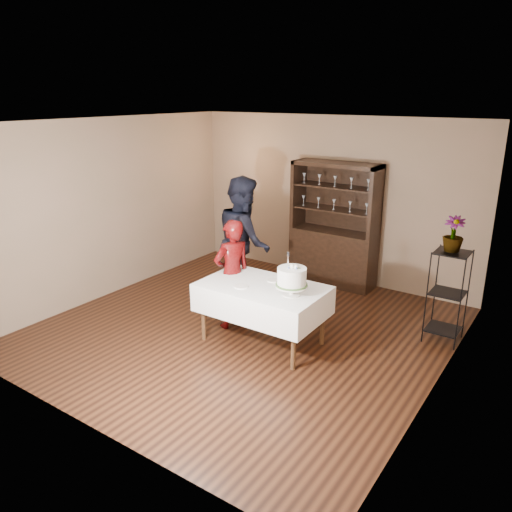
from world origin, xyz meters
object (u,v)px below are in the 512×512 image
object	(u,v)px
cake_table	(262,299)
cake	(292,278)
woman	(232,274)
man	(244,241)
china_hutch	(334,244)
plant_etagere	(448,293)
potted_plant	(453,234)

from	to	relation	value
cake_table	cake	world-z (taller)	cake
woman	man	xyz separation A→B (m)	(-0.34, 0.74, 0.22)
cake	china_hutch	bearing A→B (deg)	104.59
woman	man	bearing A→B (deg)	-133.80
cake_table	woman	size ratio (longest dim) A/B	1.04
china_hutch	plant_etagere	bearing A→B (deg)	-26.83
china_hutch	woman	size ratio (longest dim) A/B	1.34
cake_table	woman	world-z (taller)	woman
cake_table	cake	distance (m)	0.60
woman	potted_plant	xyz separation A→B (m)	(2.46, 1.20, 0.66)
woman	cake	world-z (taller)	woman
woman	plant_etagere	bearing A→B (deg)	137.20
cake	potted_plant	xyz separation A→B (m)	(1.41, 1.43, 0.42)
cake_table	man	distance (m)	1.35
china_hutch	cake_table	xyz separation A→B (m)	(0.19, -2.40, -0.08)
cake_table	plant_etagere	bearing A→B (deg)	35.58
man	woman	bearing A→B (deg)	162.13
woman	cake	distance (m)	1.09
china_hutch	cake	bearing A→B (deg)	-75.41
woman	man	distance (m)	0.84
potted_plant	china_hutch	bearing A→B (deg)	153.34
cake	potted_plant	world-z (taller)	potted_plant
man	potted_plant	size ratio (longest dim) A/B	4.40
woman	man	world-z (taller)	man
cake	man	bearing A→B (deg)	144.88
plant_etagere	woman	xyz separation A→B (m)	(-2.48, -1.18, 0.09)
cake_table	china_hutch	bearing A→B (deg)	94.61
china_hutch	potted_plant	bearing A→B (deg)	-26.66
plant_etagere	cake	xyz separation A→B (m)	(-1.44, -1.41, 0.33)
woman	potted_plant	world-z (taller)	potted_plant
cake_table	potted_plant	world-z (taller)	potted_plant
plant_etagere	potted_plant	xyz separation A→B (m)	(-0.02, 0.02, 0.75)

